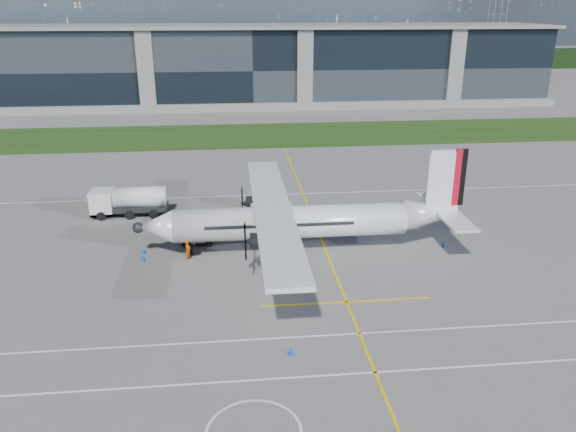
{
  "coord_description": "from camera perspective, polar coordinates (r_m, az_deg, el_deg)",
  "views": [
    {
      "loc": [
        -4.57,
        -39.71,
        19.32
      ],
      "look_at": [
        -0.25,
        2.28,
        3.42
      ],
      "focal_mm": 35.0,
      "sensor_mm": 36.0,
      "label": 1
    }
  ],
  "objects": [
    {
      "name": "terminal_building",
      "position": [
        120.38,
        -3.8,
        14.97
      ],
      "size": [
        120.0,
        20.0,
        15.0
      ],
      "primitive_type": "cube",
      "color": "black",
      "rests_on": "ground"
    },
    {
      "name": "ground",
      "position": [
        82.15,
        -2.54,
        7.02
      ],
      "size": [
        400.0,
        400.0,
        0.0
      ],
      "primitive_type": "plane",
      "color": "#565451",
      "rests_on": "ground"
    },
    {
      "name": "turboprop_aircraft",
      "position": [
        45.67,
        1.52,
        1.3
      ],
      "size": [
        27.02,
        28.02,
        8.41
      ],
      "primitive_type": null,
      "color": "white",
      "rests_on": "ground"
    },
    {
      "name": "baggage_tug",
      "position": [
        48.85,
        -9.13,
        -1.72
      ],
      "size": [
        3.16,
        1.9,
        1.9
      ],
      "primitive_type": null,
      "color": "silver",
      "rests_on": "ground"
    },
    {
      "name": "white_lane_line",
      "position": [
        32.48,
        3.51,
        -15.89
      ],
      "size": [
        90.0,
        0.15,
        0.01
      ],
      "primitive_type": "cube",
      "color": "white",
      "rests_on": "ground"
    },
    {
      "name": "safety_cone_portwing",
      "position": [
        33.97,
        0.37,
        -13.51
      ],
      "size": [
        0.36,
        0.36,
        0.5
      ],
      "primitive_type": "cone",
      "color": "blue",
      "rests_on": "ground"
    },
    {
      "name": "safety_cone_tail",
      "position": [
        49.66,
        15.59,
        -2.74
      ],
      "size": [
        0.36,
        0.36,
        0.5
      ],
      "primitive_type": "cone",
      "color": "blue",
      "rests_on": "ground"
    },
    {
      "name": "safety_cone_nose_stbd",
      "position": [
        48.1,
        -14.43,
        -3.41
      ],
      "size": [
        0.36,
        0.36,
        0.5
      ],
      "primitive_type": "cone",
      "color": "blue",
      "rests_on": "ground"
    },
    {
      "name": "pylon_east",
      "position": [
        209.84,
        20.47,
        18.25
      ],
      "size": [
        9.0,
        4.6,
        30.0
      ],
      "primitive_type": null,
      "color": "gray",
      "rests_on": "ground"
    },
    {
      "name": "yellow_taxiway_centerline",
      "position": [
        53.87,
        2.6,
        -0.39
      ],
      "size": [
        0.2,
        70.0,
        0.01
      ],
      "primitive_type": "cube",
      "color": "yellow",
      "rests_on": "ground"
    },
    {
      "name": "ground_crew_person",
      "position": [
        45.89,
        -10.14,
        -3.31
      ],
      "size": [
        0.83,
        0.93,
        1.89
      ],
      "primitive_type": "imported",
      "rotation": [
        0.0,
        0.0,
        1.11
      ],
      "color": "#F25907",
      "rests_on": "ground"
    },
    {
      "name": "fuel_tanker_truck",
      "position": [
        56.73,
        -16.37,
        1.39
      ],
      "size": [
        7.61,
        2.47,
        2.85
      ],
      "primitive_type": null,
      "color": "silver",
      "rests_on": "ground"
    },
    {
      "name": "safety_cone_nose_port",
      "position": [
        46.67,
        -14.53,
        -4.18
      ],
      "size": [
        0.36,
        0.36,
        0.5
      ],
      "primitive_type": "cone",
      "color": "blue",
      "rests_on": "ground"
    },
    {
      "name": "tree_line",
      "position": [
        180.51,
        -4.56,
        15.4
      ],
      "size": [
        400.0,
        6.0,
        6.0
      ],
      "primitive_type": "cube",
      "color": "black",
      "rests_on": "ground"
    },
    {
      "name": "grass_strip",
      "position": [
        89.93,
        -2.85,
        8.23
      ],
      "size": [
        400.0,
        18.0,
        0.04
      ],
      "primitive_type": "cube",
      "color": "#1C3A0F",
      "rests_on": "ground"
    }
  ]
}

